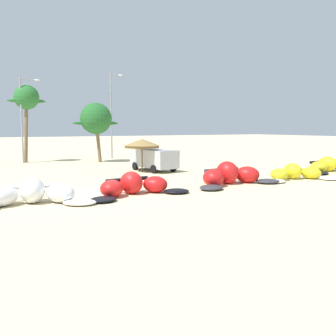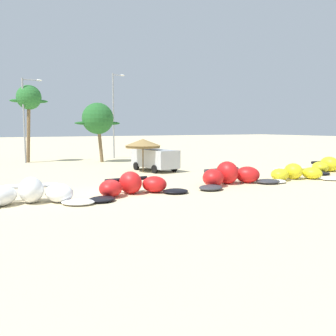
{
  "view_description": "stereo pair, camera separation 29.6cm",
  "coord_description": "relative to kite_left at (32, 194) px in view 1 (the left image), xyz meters",
  "views": [
    {
      "loc": [
        -7.24,
        -19.44,
        3.72
      ],
      "look_at": [
        4.57,
        2.0,
        1.0
      ],
      "focal_mm": 39.26,
      "sensor_mm": 36.0,
      "label": 1
    },
    {
      "loc": [
        -6.98,
        -19.58,
        3.72
      ],
      "look_at": [
        4.57,
        2.0,
        1.0
      ],
      "focal_mm": 39.26,
      "sensor_mm": 36.0,
      "label": 2
    }
  ],
  "objects": [
    {
      "name": "kite_right_of_center",
      "position": [
        17.84,
        -0.13,
        -0.05
      ],
      "size": [
        6.04,
        3.38,
        1.15
      ],
      "color": "white",
      "rests_on": "ground"
    },
    {
      "name": "beach_umbrella_near_palms",
      "position": [
        10.11,
        9.18,
        1.9
      ],
      "size": [
        3.01,
        3.01,
        2.77
      ],
      "color": "brown",
      "rests_on": "ground"
    },
    {
      "name": "kite_center",
      "position": [
        12.36,
        0.29,
        0.08
      ],
      "size": [
        6.77,
        3.27,
        1.49
      ],
      "color": "#333338",
      "rests_on": "ground"
    },
    {
      "name": "kite_left",
      "position": [
        0.0,
        0.0,
        0.0
      ],
      "size": [
        6.14,
        3.39,
        1.28
      ],
      "color": "white",
      "rests_on": "ground"
    },
    {
      "name": "lamppost_east_center",
      "position": [
        12.83,
        23.51,
        5.07
      ],
      "size": [
        1.6,
        0.24,
        10.08
      ],
      "color": "gray",
      "rests_on": "ground"
    },
    {
      "name": "kite_right",
      "position": [
        24.12,
        1.73,
        -0.01
      ],
      "size": [
        6.62,
        3.23,
        1.26
      ],
      "color": "black",
      "rests_on": "ground"
    },
    {
      "name": "ground_plane",
      "position": [
        4.56,
        0.92,
        -0.49
      ],
      "size": [
        260.0,
        260.0,
        0.0
      ],
      "primitive_type": "plane",
      "color": "beige"
    },
    {
      "name": "lamppost_west_center",
      "position": [
        2.65,
        22.1,
        4.45
      ],
      "size": [
        2.03,
        0.24,
        8.75
      ],
      "color": "gray",
      "rests_on": "ground"
    },
    {
      "name": "palm_left_of_gap",
      "position": [
        3.12,
        22.75,
        6.19
      ],
      "size": [
        3.85,
        2.57,
        8.15
      ],
      "color": "brown",
      "rests_on": "ground"
    },
    {
      "name": "palm_center_left",
      "position": [
        9.53,
        19.47,
        4.12
      ],
      "size": [
        4.98,
        3.32,
        6.32
      ],
      "color": "brown",
      "rests_on": "ground"
    },
    {
      "name": "kite_left_of_center",
      "position": [
        5.35,
        -0.04,
        -0.01
      ],
      "size": [
        6.2,
        3.01,
        1.26
      ],
      "color": "black",
      "rests_on": "ground"
    },
    {
      "name": "parked_van",
      "position": [
        11.34,
        9.59,
        0.6
      ],
      "size": [
        2.62,
        4.95,
        1.84
      ],
      "color": "#B2B7BC",
      "rests_on": "ground"
    }
  ]
}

